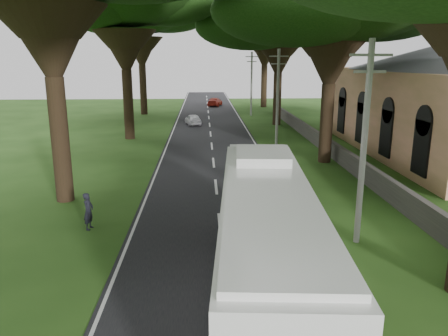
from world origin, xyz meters
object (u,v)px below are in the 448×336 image
Objects in this scene: coach_bus at (267,239)px; distant_car_a at (193,119)px; pole_far at (251,83)px; pedestrian at (88,211)px; pole_mid at (278,96)px; distant_car_c at (215,102)px; pole_near at (364,141)px.

coach_bus is 36.44m from distant_car_a.
pedestrian is at bearing -106.44° from pole_far.
pole_mid is 14.61m from distant_car_a.
pedestrian is at bearing -121.85° from pole_mid.
coach_bus is at bearing 102.94° from distant_car_c.
distant_car_c is at bearing 3.03° from pedestrian.
pole_mid reaches higher than distant_car_a.
pole_far is at bearing 90.00° from pole_near.
pole_far is at bearing 88.90° from coach_bus.
pole_far reaches higher than pedestrian.
pole_near is 6.39m from coach_bus.
pole_far is at bearing -5.54° from pedestrian.
distant_car_a is 19.65m from distant_car_c.
coach_bus is at bearing -95.61° from pole_far.
pole_mid is 1.86× the size of distant_car_c.
pole_far reaches higher than distant_car_c.
pole_mid is at bearing -20.95° from pedestrian.
distant_car_a is at bearing 94.24° from distant_car_c.
pole_near is 40.00m from pole_far.
coach_bus is 9.27m from pedestrian.
pole_mid reaches higher than pedestrian.
coach_bus is at bearing -120.47° from pedestrian.
pole_near is 0.62× the size of coach_bus.
pole_far is at bearing 123.65° from distant_car_c.
coach_bus is at bearing -100.17° from pole_mid.
pole_mid is (0.00, 20.00, 0.00)m from pole_near.
pole_far reaches higher than distant_car_a.
pole_mid is 0.62× the size of coach_bus.
distant_car_c is (-4.38, 51.55, -3.53)m from pole_near.
pole_mid is at bearing 109.07° from distant_car_a.
pole_near is 4.86× the size of pedestrian.
pole_far is 11.33m from distant_car_a.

